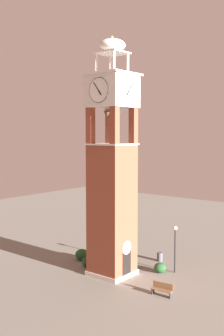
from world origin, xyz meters
The scene contains 8 objects.
ground centered at (0.00, 0.00, 0.00)m, with size 80.00×80.00×0.00m, color gray.
clock_tower centered at (0.00, 0.00, 8.20)m, with size 3.65×3.65×19.64m.
park_bench centered at (-1.26, -5.71, 0.48)m, with size 0.62×1.64×0.95m.
lamp_post centered at (3.69, -3.90, 2.78)m, with size 0.36×0.36×4.03m.
trash_bin centered at (5.56, -1.24, 0.40)m, with size 0.52×0.52×0.80m, color #4C4C51.
shrub_near_entry centered at (2.89, -2.93, 0.42)m, with size 1.03×1.03×0.83m, color #234C28.
shrub_left_of_tower centered at (0.13, 2.97, 0.42)m, with size 0.92×0.92×0.85m, color #234C28.
shrub_behind_bench centered at (1.34, 4.67, 0.50)m, with size 1.28×1.28×1.00m, color #234C28.
Camera 1 is at (-26.19, -20.97, 11.86)m, focal length 43.77 mm.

